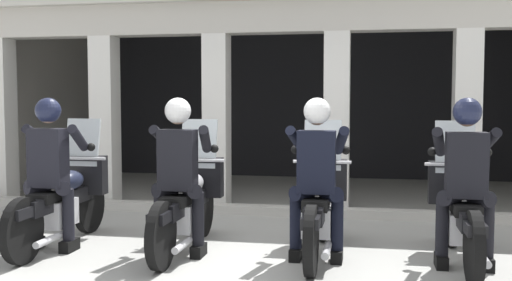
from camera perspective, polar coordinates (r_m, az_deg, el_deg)
ground_plane at (r=9.08m, az=3.07°, el=-6.03°), size 80.00×80.00×0.00m
station_building at (r=10.66m, az=3.59°, el=5.96°), size 9.76×4.26×3.10m
kerb_strip at (r=8.25m, az=1.31°, el=-6.62°), size 9.26×0.24×0.12m
motorcycle_far_left at (r=6.87m, az=-17.60°, el=-5.21°), size 0.62×2.04×1.35m
police_officer_far_left at (r=6.57m, az=-18.86°, el=-1.80°), size 0.63×0.61×1.58m
motorcycle_center_left at (r=6.39m, az=-6.46°, el=-5.74°), size 0.62×2.04×1.35m
police_officer_center_left at (r=6.06m, az=-7.30°, el=-2.09°), size 0.63×0.61×1.58m
motorcycle_center_right at (r=6.19m, az=5.97°, el=-6.04°), size 0.62×2.04×1.35m
police_officer_center_right at (r=5.85m, az=5.76°, el=-2.30°), size 0.63×0.61×1.58m
motorcycle_far_right at (r=6.22m, az=18.71°, el=-6.19°), size 0.62×2.04×1.35m
police_officer_far_right at (r=5.88m, az=19.18°, el=-2.47°), size 0.63×0.61×1.58m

